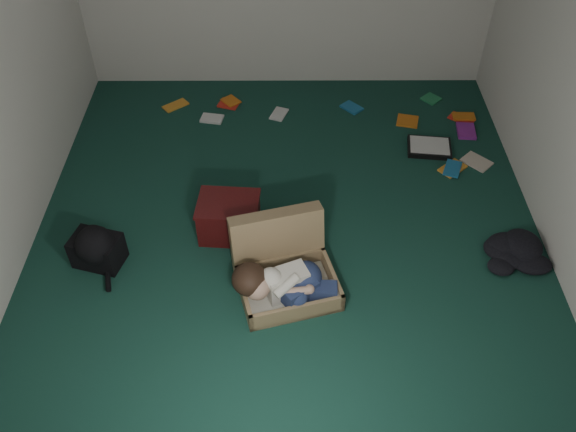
{
  "coord_description": "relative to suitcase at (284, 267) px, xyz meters",
  "views": [
    {
      "loc": [
        -0.01,
        -3.34,
        3.5
      ],
      "look_at": [
        0.0,
        -0.15,
        0.35
      ],
      "focal_mm": 38.0,
      "sensor_mm": 36.0,
      "label": 1
    }
  ],
  "objects": [
    {
      "name": "floor",
      "position": [
        0.03,
        0.47,
        -0.15
      ],
      "size": [
        4.5,
        4.5,
        0.0
      ],
      "primitive_type": "plane",
      "color": "#153D31",
      "rests_on": "ground"
    },
    {
      "name": "backpack",
      "position": [
        -1.39,
        0.19,
        -0.02
      ],
      "size": [
        0.52,
        0.46,
        0.27
      ],
      "primitive_type": null,
      "rotation": [
        0.0,
        0.0,
        -0.28
      ],
      "color": "black",
      "rests_on": "floor"
    },
    {
      "name": "book_scatter",
      "position": [
        0.7,
        1.97,
        -0.14
      ],
      "size": [
        3.04,
        1.29,
        0.02
      ],
      "color": "orange",
      "rests_on": "floor"
    },
    {
      "name": "maroon_bin",
      "position": [
        -0.43,
        0.5,
        0.01
      ],
      "size": [
        0.5,
        0.4,
        0.32
      ],
      "rotation": [
        0.0,
        0.0,
        -0.07
      ],
      "color": "#410D0D",
      "rests_on": "floor"
    },
    {
      "name": "clothing_pile",
      "position": [
        1.73,
        0.2,
        -0.08
      ],
      "size": [
        0.48,
        0.42,
        0.13
      ],
      "primitive_type": null,
      "rotation": [
        0.0,
        0.0,
        -0.21
      ],
      "color": "black",
      "rests_on": "floor"
    },
    {
      "name": "person",
      "position": [
        -0.0,
        -0.18,
        0.04
      ],
      "size": [
        0.76,
        0.38,
        0.31
      ],
      "rotation": [
        0.0,
        0.0,
        0.26
      ],
      "color": "white",
      "rests_on": "suitcase"
    },
    {
      "name": "wall_front",
      "position": [
        0.03,
        -1.78,
        1.15
      ],
      "size": [
        4.5,
        0.0,
        4.5
      ],
      "primitive_type": "plane",
      "rotation": [
        -1.57,
        0.0,
        0.0
      ],
      "color": "silver",
      "rests_on": "ground"
    },
    {
      "name": "paper_tray",
      "position": [
        1.33,
        1.55,
        -0.12
      ],
      "size": [
        0.42,
        0.34,
        0.05
      ],
      "rotation": [
        0.0,
        0.0,
        -0.12
      ],
      "color": "black",
      "rests_on": "floor"
    },
    {
      "name": "suitcase",
      "position": [
        0.0,
        0.0,
        0.0
      ],
      "size": [
        0.83,
        0.82,
        0.5
      ],
      "rotation": [
        0.0,
        0.0,
        0.26
      ],
      "color": "#957A52",
      "rests_on": "floor"
    }
  ]
}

